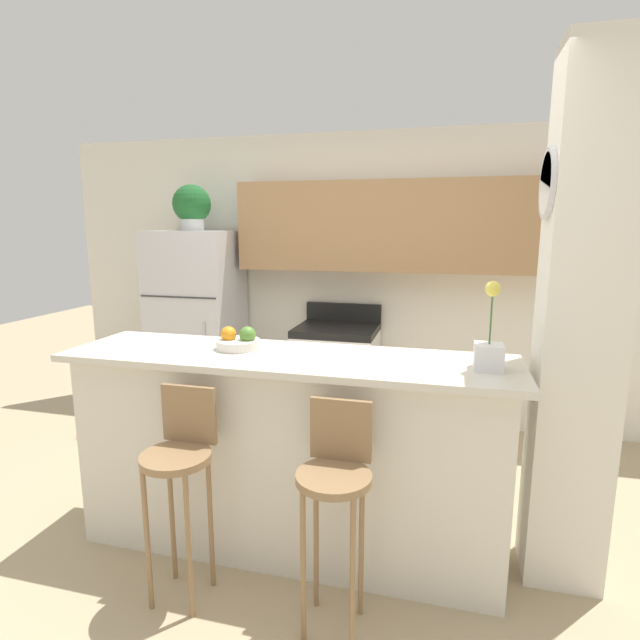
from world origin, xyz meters
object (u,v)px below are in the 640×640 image
(refrigerator, at_px, (197,326))
(potted_plant_on_fridge, at_px, (192,206))
(bar_stool_right, at_px, (335,483))
(trash_bin, at_px, (251,409))
(bar_stool_left, at_px, (180,463))
(stove_range, at_px, (336,377))
(fruit_bowl, at_px, (238,341))
(orchid_vase, at_px, (489,347))

(refrigerator, relative_size, potted_plant_on_fridge, 4.32)
(bar_stool_right, xyz_separation_m, trash_bin, (-1.19, 1.91, -0.48))
(potted_plant_on_fridge, bearing_deg, bar_stool_left, -63.93)
(stove_range, distance_m, bar_stool_left, 2.18)
(bar_stool_left, bearing_deg, fruit_bowl, 81.51)
(orchid_vase, relative_size, trash_bin, 1.08)
(bar_stool_right, bearing_deg, bar_stool_left, 180.00)
(potted_plant_on_fridge, xyz_separation_m, fruit_bowl, (1.12, -1.60, -0.78))
(orchid_vase, height_order, fruit_bowl, orchid_vase)
(stove_range, relative_size, potted_plant_on_fridge, 2.70)
(stove_range, xyz_separation_m, orchid_vase, (1.10, -1.71, 0.74))
(bar_stool_right, height_order, potted_plant_on_fridge, potted_plant_on_fridge)
(fruit_bowl, bearing_deg, orchid_vase, -3.51)
(refrigerator, height_order, orchid_vase, refrigerator)
(bar_stool_left, height_order, fruit_bowl, fruit_bowl)
(potted_plant_on_fridge, distance_m, fruit_bowl, 2.10)
(stove_range, xyz_separation_m, trash_bin, (-0.71, -0.24, -0.27))
(trash_bin, bearing_deg, potted_plant_on_fridge, 160.17)
(potted_plant_on_fridge, bearing_deg, stove_range, 1.24)
(bar_stool_right, height_order, trash_bin, bar_stool_right)
(refrigerator, relative_size, bar_stool_left, 1.69)
(bar_stool_left, xyz_separation_m, trash_bin, (-0.45, 1.91, -0.48))
(stove_range, relative_size, bar_stool_right, 1.06)
(bar_stool_left, bearing_deg, orchid_vase, 17.95)
(bar_stool_left, xyz_separation_m, potted_plant_on_fridge, (-1.04, 2.12, 1.25))
(trash_bin, bearing_deg, stove_range, 18.74)
(bar_stool_left, bearing_deg, trash_bin, 103.22)
(stove_range, bearing_deg, bar_stool_left, -96.90)
(refrigerator, xyz_separation_m, fruit_bowl, (1.12, -1.60, 0.28))
(bar_stool_right, xyz_separation_m, potted_plant_on_fridge, (-1.78, 2.12, 1.25))
(refrigerator, xyz_separation_m, trash_bin, (0.59, -0.21, -0.67))
(bar_stool_left, height_order, orchid_vase, orchid_vase)
(refrigerator, bearing_deg, bar_stool_right, -50.06)
(bar_stool_right, relative_size, potted_plant_on_fridge, 2.56)
(bar_stool_right, bearing_deg, orchid_vase, 35.31)
(fruit_bowl, bearing_deg, bar_stool_right, -38.18)
(refrigerator, relative_size, trash_bin, 4.51)
(refrigerator, height_order, trash_bin, refrigerator)
(bar_stool_right, distance_m, trash_bin, 2.30)
(orchid_vase, height_order, trash_bin, orchid_vase)
(bar_stool_right, distance_m, fruit_bowl, 0.96)
(stove_range, relative_size, orchid_vase, 2.60)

